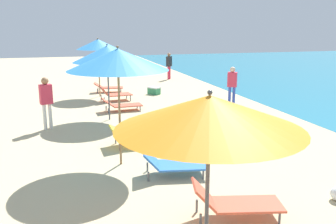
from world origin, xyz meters
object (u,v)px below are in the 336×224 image
(lounger_third_shoreside, at_px, (136,134))
(lounger_third_inland, at_px, (173,163))
(umbrella_third, at_px, (118,60))
(person_walking_near, at_px, (46,98))
(person_walking_far, at_px, (232,83))
(lounger_second_shoreside, at_px, (234,202))
(lounger_farthest_shoreside, at_px, (108,87))
(umbrella_farthest, at_px, (98,44))
(umbrella_fourth, at_px, (107,54))
(lounger_fourth_shoreside, at_px, (122,105))
(umbrella_second, at_px, (209,113))
(person_walking_mid, at_px, (169,63))
(lounger_farthest_inland, at_px, (115,94))
(cooler_box, at_px, (154,91))

(lounger_third_shoreside, xyz_separation_m, lounger_third_inland, (0.35, -2.23, -0.05))
(umbrella_third, xyz_separation_m, lounger_third_shoreside, (0.62, 1.27, -2.11))
(person_walking_near, bearing_deg, person_walking_far, 84.74)
(lounger_second_shoreside, bearing_deg, lounger_farthest_shoreside, 105.81)
(lounger_third_shoreside, xyz_separation_m, umbrella_farthest, (-0.19, 7.36, 2.03))
(lounger_third_inland, bearing_deg, umbrella_fourth, 108.40)
(lounger_third_inland, xyz_separation_m, lounger_fourth_shoreside, (-0.07, 6.39, -0.03))
(lounger_third_inland, xyz_separation_m, umbrella_farthest, (-0.54, 9.59, 2.07))
(umbrella_second, height_order, person_walking_near, umbrella_second)
(lounger_third_inland, distance_m, umbrella_fourth, 5.61)
(lounger_third_inland, bearing_deg, person_walking_far, 65.40)
(umbrella_fourth, bearing_deg, person_walking_mid, 61.67)
(umbrella_second, bearing_deg, lounger_third_inland, 80.01)
(lounger_third_shoreside, height_order, lounger_third_inland, lounger_third_inland)
(lounger_farthest_shoreside, relative_size, lounger_farthest_inland, 1.05)
(lounger_third_inland, distance_m, lounger_farthest_shoreside, 10.55)
(cooler_box, bearing_deg, umbrella_second, -101.30)
(lounger_third_shoreside, bearing_deg, umbrella_farthest, 89.75)
(lounger_second_shoreside, distance_m, person_walking_far, 8.96)
(person_walking_near, distance_m, person_walking_mid, 11.57)
(lounger_third_inland, xyz_separation_m, lounger_farthest_inland, (-0.04, 8.36, 0.04))
(lounger_third_shoreside, relative_size, umbrella_farthest, 0.54)
(lounger_third_inland, distance_m, lounger_fourth_shoreside, 6.39)
(person_walking_near, distance_m, person_walking_far, 7.13)
(lounger_farthest_shoreside, relative_size, cooler_box, 2.25)
(lounger_second_shoreside, relative_size, lounger_third_shoreside, 1.12)
(lounger_fourth_shoreside, bearing_deg, lounger_farthest_inland, 86.99)
(lounger_third_inland, bearing_deg, umbrella_second, -88.99)
(lounger_farthest_shoreside, relative_size, person_walking_mid, 0.92)
(umbrella_farthest, relative_size, cooler_box, 4.07)
(lounger_fourth_shoreside, bearing_deg, umbrella_third, -101.69)
(umbrella_fourth, bearing_deg, cooler_box, 57.85)
(umbrella_fourth, bearing_deg, umbrella_second, -89.39)
(lounger_fourth_shoreside, distance_m, lounger_farthest_shoreside, 4.15)
(person_walking_mid, bearing_deg, umbrella_second, -60.91)
(lounger_second_shoreside, bearing_deg, umbrella_third, 128.78)
(umbrella_second, distance_m, lounger_fourth_shoreside, 9.93)
(umbrella_third, relative_size, lounger_farthest_shoreside, 1.88)
(lounger_third_shoreside, distance_m, lounger_third_inland, 2.26)
(umbrella_fourth, distance_m, person_walking_far, 5.21)
(umbrella_farthest, relative_size, person_walking_near, 1.61)
(lounger_third_inland, height_order, umbrella_farthest, umbrella_farthest)
(lounger_second_shoreside, relative_size, lounger_farthest_shoreside, 1.09)
(lounger_third_shoreside, bearing_deg, person_walking_near, 133.54)
(umbrella_second, distance_m, person_walking_near, 8.22)
(umbrella_fourth, height_order, person_walking_far, umbrella_fourth)
(umbrella_second, xyz_separation_m, lounger_farthest_shoreside, (0.54, 13.87, -1.94))
(person_walking_far, relative_size, cooler_box, 2.44)
(lounger_farthest_inland, height_order, person_walking_far, person_walking_far)
(lounger_farthest_shoreside, bearing_deg, lounger_third_shoreside, -82.98)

